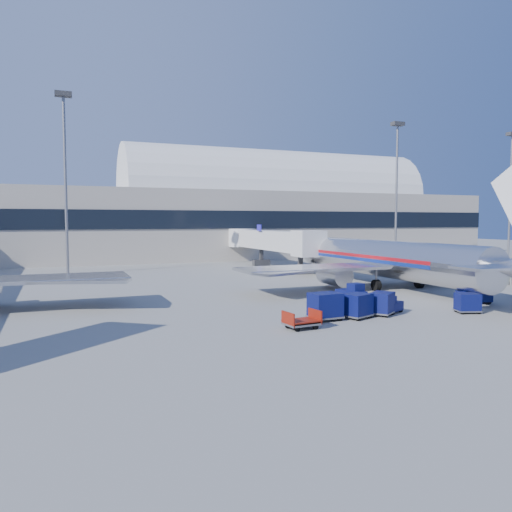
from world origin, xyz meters
name	(u,v)px	position (x,y,z in m)	size (l,w,h in m)	color
ground	(328,301)	(0.00, 0.00, 0.00)	(260.00, 260.00, 0.00)	gray
terminal	(102,217)	(-13.60, 55.96, 7.52)	(170.00, 28.15, 21.00)	#B2AA9E
airliner_main	(392,259)	(10.00, 4.51, 2.93)	(32.00, 37.26, 12.07)	silver
jetbridge_near	(267,240)	(7.60, 30.81, 3.93)	(4.40, 27.50, 6.25)	silver
mast_west	(65,156)	(-20.00, 30.00, 14.79)	(2.00, 1.20, 22.60)	slate
mast_east	(397,171)	(30.00, 30.00, 14.79)	(2.00, 1.20, 22.60)	slate
mast_far_east	(511,176)	(55.00, 30.00, 14.79)	(2.00, 1.20, 22.60)	slate
barrier_near	(472,283)	(18.00, 2.00, 0.45)	(3.00, 0.55, 0.90)	#9E9E96
barrier_mid	(496,281)	(21.30, 2.00, 0.45)	(3.00, 0.55, 0.90)	#9E9E96
tug_lead	(391,305)	(1.40, -6.71, 0.60)	(2.25, 1.82, 1.31)	#090E47
tug_right	(473,294)	(10.30, -5.69, 0.76)	(2.85, 2.07, 1.67)	#090E47
tug_left	(352,294)	(1.32, -1.61, 0.76)	(1.71, 2.74, 1.66)	#090E47
cart_train_a	(382,303)	(0.25, -7.20, 0.89)	(2.36, 2.27, 1.66)	#090E47
cart_train_b	(357,305)	(-2.03, -7.50, 0.92)	(2.37, 2.11, 1.73)	#090E47
cart_train_c	(325,306)	(-4.44, -7.27, 1.00)	(2.23, 1.75, 1.88)	#090E47
cart_solo_near	(468,303)	(6.61, -8.84, 0.78)	(1.97, 1.72, 1.46)	#090E47
cart_open_red	(302,322)	(-7.16, -9.10, 0.41)	(2.28, 1.72, 0.57)	slate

